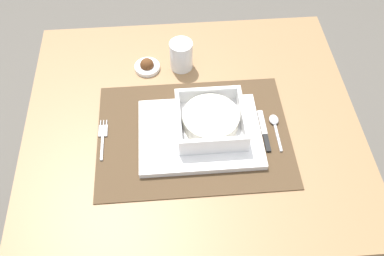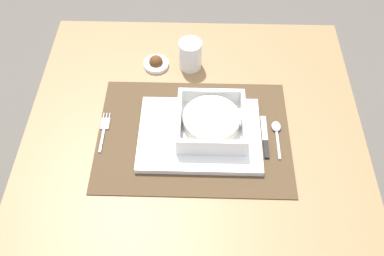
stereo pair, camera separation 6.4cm
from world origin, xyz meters
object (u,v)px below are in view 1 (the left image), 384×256
at_px(spoon, 275,123).
at_px(fork, 103,136).
at_px(butter_knife, 265,133).
at_px(bread_knife, 256,127).
at_px(condiment_saucer, 147,66).
at_px(porridge_bowl, 211,120).
at_px(drinking_glass, 181,56).
at_px(dining_table, 192,142).

bearing_deg(spoon, fork, -177.61).
relative_size(butter_knife, bread_knife, 0.96).
height_order(spoon, butter_knife, spoon).
bearing_deg(fork, spoon, 4.68).
xyz_separation_m(fork, condiment_saucer, (0.11, 0.23, 0.00)).
distance_m(porridge_bowl, condiment_saucer, 0.28).
relative_size(butter_knife, drinking_glass, 1.50).
height_order(dining_table, spoon, spoon).
distance_m(dining_table, condiment_saucer, 0.25).
bearing_deg(bread_knife, spoon, 5.04).
relative_size(spoon, bread_knife, 0.83).
xyz_separation_m(spoon, bread_knife, (-0.05, -0.00, -0.00)).
bearing_deg(fork, drinking_glass, 52.08).
xyz_separation_m(butter_knife, condiment_saucer, (-0.29, 0.26, 0.00)).
height_order(butter_knife, bread_knife, same).
bearing_deg(spoon, condiment_saucer, 146.62).
bearing_deg(bread_knife, drinking_glass, 126.00).
bearing_deg(drinking_glass, spoon, -45.86).
height_order(porridge_bowl, bread_knife, porridge_bowl).
distance_m(porridge_bowl, spoon, 0.17).
bearing_deg(butter_knife, drinking_glass, 129.02).
bearing_deg(dining_table, drinking_glass, 94.49).
height_order(spoon, condiment_saucer, condiment_saucer).
xyz_separation_m(porridge_bowl, bread_knife, (0.12, -0.00, -0.04)).
bearing_deg(spoon, bread_knife, -172.43).
distance_m(fork, spoon, 0.44).
xyz_separation_m(spoon, drinking_glass, (-0.22, 0.23, 0.03)).
distance_m(fork, drinking_glass, 0.32).
xyz_separation_m(bread_knife, condiment_saucer, (-0.27, 0.23, 0.00)).
relative_size(spoon, butter_knife, 0.87).
height_order(porridge_bowl, spoon, porridge_bowl).
distance_m(spoon, bread_knife, 0.05).
bearing_deg(porridge_bowl, condiment_saucer, 123.84).
xyz_separation_m(dining_table, butter_knife, (0.18, -0.06, 0.11)).
distance_m(porridge_bowl, bread_knife, 0.12).
bearing_deg(condiment_saucer, spoon, -35.39).
xyz_separation_m(porridge_bowl, condiment_saucer, (-0.16, 0.23, -0.03)).
bearing_deg(porridge_bowl, spoon, 1.24).
relative_size(fork, spoon, 1.12).
xyz_separation_m(butter_knife, drinking_glass, (-0.19, 0.26, 0.03)).
bearing_deg(spoon, porridge_bowl, -176.75).
bearing_deg(butter_knife, fork, 178.72).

